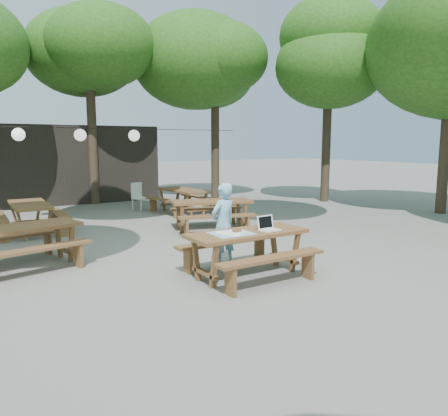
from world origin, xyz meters
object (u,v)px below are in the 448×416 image
main_picnic_table (247,253)px  woman (223,224)px  picnic_table_nw (20,247)px  plastic_chair (141,202)px

main_picnic_table → woman: (0.02, 0.76, 0.36)m
main_picnic_table → woman: size_ratio=1.34×
woman → main_picnic_table: bearing=75.1°
main_picnic_table → picnic_table_nw: same height
woman → plastic_chair: bearing=-113.0°
woman → plastic_chair: woman is taller
picnic_table_nw → plastic_chair: bearing=38.0°
picnic_table_nw → woman: size_ratio=1.47×
main_picnic_table → picnic_table_nw: (-3.08, 2.51, 0.00)m
woman → picnic_table_nw: bearing=-42.7°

